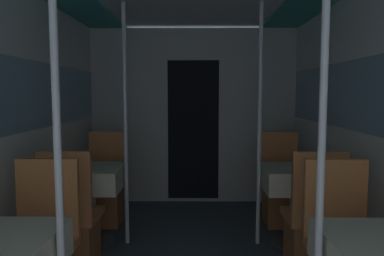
{
  "coord_description": "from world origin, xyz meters",
  "views": [
    {
      "loc": [
        0.03,
        -1.0,
        1.39
      ],
      "look_at": [
        -0.01,
        2.72,
        1.04
      ],
      "focal_mm": 35.0,
      "sensor_mm": 36.0,
      "label": 1
    }
  ],
  "objects": [
    {
      "name": "wall_right",
      "position": [
        1.3,
        1.72,
        1.13
      ],
      "size": [
        0.05,
        6.25,
        2.18
      ],
      "color": "silver",
      "rests_on": "ground_plane"
    },
    {
      "name": "support_pole_right_1",
      "position": [
        0.6,
        2.35,
        1.09
      ],
      "size": [
        0.04,
        0.04,
        2.18
      ],
      "color": "silver",
      "rests_on": "ground_plane"
    },
    {
      "name": "chair_right_near_1",
      "position": [
        0.93,
        1.82,
        0.29
      ],
      "size": [
        0.4,
        0.4,
        0.96
      ],
      "color": "#9C5B31",
      "rests_on": "ground_plane"
    },
    {
      "name": "chair_left_far_1",
      "position": [
        -0.93,
        2.87,
        0.29
      ],
      "size": [
        0.4,
        0.4,
        0.96
      ],
      "rotation": [
        0.0,
        0.0,
        3.14
      ],
      "color": "#9C5B31",
      "rests_on": "ground_plane"
    },
    {
      "name": "support_pole_right_0",
      "position": [
        0.6,
        0.69,
        1.09
      ],
      "size": [
        0.04,
        0.04,
        2.18
      ],
      "color": "silver",
      "rests_on": "ground_plane"
    },
    {
      "name": "chair_right_far_1",
      "position": [
        0.93,
        2.87,
        0.29
      ],
      "size": [
        0.4,
        0.4,
        0.96
      ],
      "rotation": [
        0.0,
        0.0,
        3.14
      ],
      "color": "#9C5B31",
      "rests_on": "ground_plane"
    },
    {
      "name": "chair_left_near_1",
      "position": [
        -0.93,
        1.82,
        0.29
      ],
      "size": [
        0.4,
        0.4,
        0.96
      ],
      "color": "#9C5B31",
      "rests_on": "ground_plane"
    },
    {
      "name": "dining_table_right_1",
      "position": [
        0.93,
        2.35,
        0.59
      ],
      "size": [
        0.58,
        0.58,
        0.71
      ],
      "color": "#4C4C51",
      "rests_on": "ground_plane"
    },
    {
      "name": "wall_left",
      "position": [
        -1.3,
        1.72,
        1.13
      ],
      "size": [
        0.05,
        6.25,
        2.18
      ],
      "color": "silver",
      "rests_on": "ground_plane"
    },
    {
      "name": "support_pole_left_0",
      "position": [
        -0.6,
        0.69,
        1.09
      ],
      "size": [
        0.04,
        0.04,
        2.18
      ],
      "color": "silver",
      "rests_on": "ground_plane"
    },
    {
      "name": "dining_table_left_1",
      "position": [
        -0.93,
        2.35,
        0.59
      ],
      "size": [
        0.58,
        0.58,
        0.71
      ],
      "color": "#4C4C51",
      "rests_on": "ground_plane"
    },
    {
      "name": "support_pole_left_1",
      "position": [
        -0.6,
        2.35,
        1.09
      ],
      "size": [
        0.04,
        0.04,
        2.18
      ],
      "color": "silver",
      "rests_on": "ground_plane"
    },
    {
      "name": "bulkhead_far",
      "position": [
        0.0,
        3.72,
        1.09
      ],
      "size": [
        2.55,
        0.09,
        2.18
      ],
      "color": "#A8A8A3",
      "rests_on": "ground_plane"
    }
  ]
}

